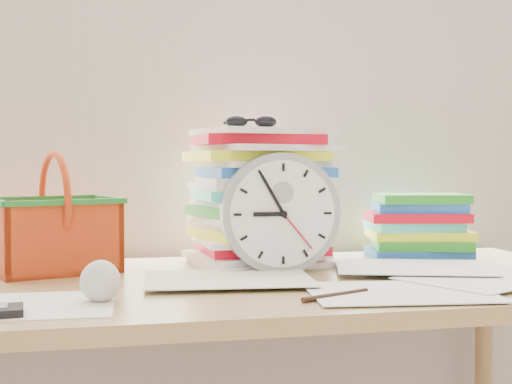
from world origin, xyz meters
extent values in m
cube|color=silver|center=(0.00, 2.00, 1.35)|extent=(4.00, 0.04, 2.70)
cube|color=beige|center=(0.00, 1.98, 1.30)|extent=(2.40, 0.01, 2.50)
cube|color=#9A7D48|center=(0.00, 1.60, 0.73)|extent=(1.40, 0.70, 0.03)
cylinder|color=gray|center=(0.04, 1.66, 0.87)|extent=(0.25, 0.05, 0.25)
sphere|color=silver|center=(-0.32, 1.43, 0.78)|extent=(0.07, 0.07, 0.07)
cylinder|color=black|center=(0.06, 1.37, 0.75)|extent=(0.14, 0.07, 0.01)
camera|label=1|loc=(-0.33, 0.25, 0.98)|focal=50.00mm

